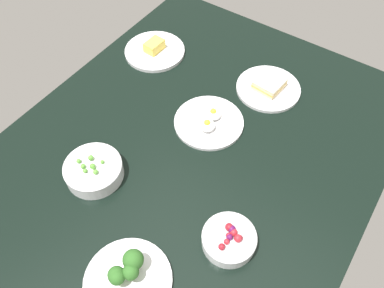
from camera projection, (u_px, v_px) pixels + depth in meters
dining_table at (192, 152)px, 121.01cm from camera, size 132.52×105.55×4.00cm
bowl_peas at (94, 170)px, 111.48cm from camera, size 16.65×16.65×6.12cm
plate_eggs at (209, 121)px, 124.36cm from camera, size 22.06×22.06×4.75cm
plate_sandwich at (268, 87)px, 133.18cm from camera, size 21.71×21.71×4.35cm
bowl_berries at (229, 239)px, 99.38cm from camera, size 14.04×14.04×5.89cm
plate_cheese at (155, 50)px, 144.75cm from camera, size 22.03×22.03×4.98cm
plate_broccoli at (127, 277)px, 93.81cm from camera, size 21.47×21.47×8.44cm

